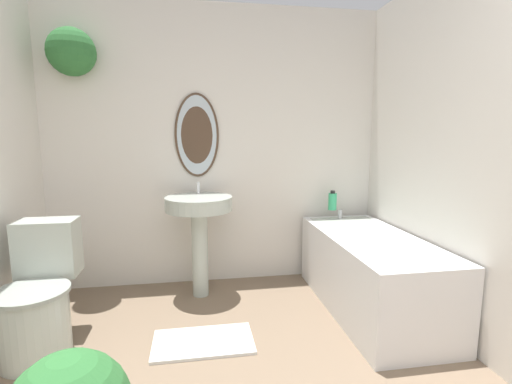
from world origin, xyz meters
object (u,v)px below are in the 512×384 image
object	(u,v)px
toilet	(38,299)
pedestal_sink	(199,217)
shampoo_bottle	(332,201)
bathtub	(371,271)

from	to	relation	value
toilet	pedestal_sink	xyz separation A→B (m)	(0.98, 0.64, 0.33)
toilet	shampoo_bottle	size ratio (longest dim) A/B	4.44
pedestal_sink	bathtub	size ratio (longest dim) A/B	0.64
shampoo_bottle	pedestal_sink	bearing A→B (deg)	-172.22
bathtub	shampoo_bottle	world-z (taller)	shampoo_bottle
bathtub	toilet	bearing A→B (deg)	-175.43
pedestal_sink	shampoo_bottle	bearing A→B (deg)	7.78
bathtub	shampoo_bottle	xyz separation A→B (m)	(-0.07, 0.63, 0.43)
pedestal_sink	shampoo_bottle	xyz separation A→B (m)	(1.19, 0.16, 0.07)
toilet	bathtub	distance (m)	2.25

